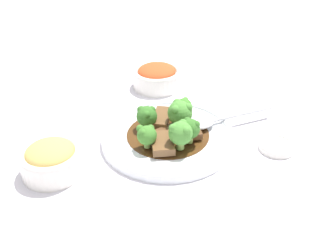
{
  "coord_description": "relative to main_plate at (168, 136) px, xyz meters",
  "views": [
    {
      "loc": [
        0.49,
        0.39,
        0.44
      ],
      "look_at": [
        0.0,
        0.0,
        0.03
      ],
      "focal_mm": 42.0,
      "sensor_mm": 36.0,
      "label": 1
    }
  ],
  "objects": [
    {
      "name": "beef_strip_1",
      "position": [
        0.01,
        -0.0,
        0.01
      ],
      "size": [
        0.08,
        0.05,
        0.01
      ],
      "color": "brown",
      "rests_on": "main_plate"
    },
    {
      "name": "broccoli_floret_0",
      "position": [
        -0.03,
        0.01,
        0.04
      ],
      "size": [
        0.05,
        0.05,
        0.06
      ],
      "color": "#7FA84C",
      "rests_on": "main_plate"
    },
    {
      "name": "side_bowl_appetizer",
      "position": [
        0.2,
        -0.1,
        0.02
      ],
      "size": [
        0.11,
        0.11,
        0.06
      ],
      "color": "white",
      "rests_on": "ground_plane"
    },
    {
      "name": "broccoli_floret_1",
      "position": [
        0.06,
        -0.0,
        0.04
      ],
      "size": [
        0.04,
        0.04,
        0.04
      ],
      "color": "#7FA84C",
      "rests_on": "main_plate"
    },
    {
      "name": "broccoli_floret_5",
      "position": [
        0.03,
        0.05,
        0.04
      ],
      "size": [
        0.04,
        0.04,
        0.05
      ],
      "color": "#7FA84C",
      "rests_on": "main_plate"
    },
    {
      "name": "beef_strip_0",
      "position": [
        -0.02,
        -0.04,
        0.02
      ],
      "size": [
        0.08,
        0.06,
        0.01
      ],
      "color": "brown",
      "rests_on": "main_plate"
    },
    {
      "name": "side_bowl_kimchi",
      "position": [
        -0.16,
        -0.16,
        0.02
      ],
      "size": [
        0.12,
        0.12,
        0.06
      ],
      "color": "white",
      "rests_on": "ground_plane"
    },
    {
      "name": "ground_plane",
      "position": [
        0.0,
        0.0,
        -0.01
      ],
      "size": [
        4.0,
        4.0,
        0.0
      ],
      "primitive_type": "plane",
      "color": "silver"
    },
    {
      "name": "beef_strip_3",
      "position": [
        -0.03,
        0.04,
        0.02
      ],
      "size": [
        0.06,
        0.06,
        0.01
      ],
      "color": "brown",
      "rests_on": "main_plate"
    },
    {
      "name": "beef_strip_2",
      "position": [
        0.04,
        0.02,
        0.02
      ],
      "size": [
        0.07,
        0.07,
        0.01
      ],
      "color": "brown",
      "rests_on": "main_plate"
    },
    {
      "name": "broccoli_floret_2",
      "position": [
        -0.06,
        -0.01,
        0.04
      ],
      "size": [
        0.03,
        0.03,
        0.05
      ],
      "color": "#8EB756",
      "rests_on": "main_plate"
    },
    {
      "name": "broccoli_floret_3",
      "position": [
        0.0,
        0.05,
        0.04
      ],
      "size": [
        0.04,
        0.04,
        0.05
      ],
      "color": "#7FA84C",
      "rests_on": "main_plate"
    },
    {
      "name": "broccoli_floret_4",
      "position": [
        0.01,
        -0.04,
        0.03
      ],
      "size": [
        0.04,
        0.04,
        0.04
      ],
      "color": "#7FA84C",
      "rests_on": "main_plate"
    },
    {
      "name": "serving_spoon",
      "position": [
        -0.07,
        0.04,
        0.02
      ],
      "size": [
        0.19,
        0.12,
        0.01
      ],
      "color": "silver",
      "rests_on": "main_plate"
    },
    {
      "name": "sauce_dish",
      "position": [
        -0.11,
        0.18,
        -0.0
      ],
      "size": [
        0.07,
        0.07,
        0.01
      ],
      "color": "white",
      "rests_on": "ground_plane"
    },
    {
      "name": "main_plate",
      "position": [
        0.0,
        0.0,
        0.0
      ],
      "size": [
        0.26,
        0.26,
        0.02
      ],
      "color": "white",
      "rests_on": "ground_plane"
    }
  ]
}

